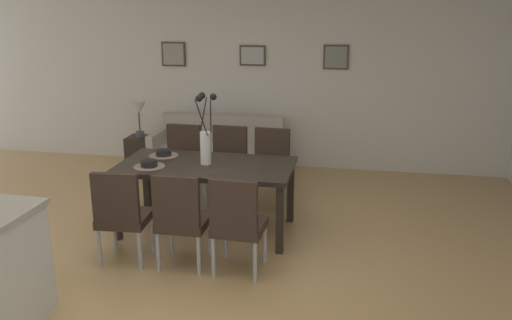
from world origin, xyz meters
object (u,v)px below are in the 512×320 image
(dining_chair_far_left, at_px, (181,216))
(dining_chair_mid_left, at_px, (237,221))
(framed_picture_right, at_px, (336,57))
(dining_chair_far_right, at_px, (228,161))
(dining_chair_near_right, at_px, (182,159))
(table_lamp, at_px, (139,111))
(bowl_near_right, at_px, (163,152))
(dining_chair_near_left, at_px, (121,212))
(centerpiece_vase, at_px, (205,137))
(side_table, at_px, (141,154))
(bowl_near_left, at_px, (149,163))
(dining_table, at_px, (206,171))
(framed_picture_left, at_px, (174,54))
(framed_picture_center, at_px, (253,56))
(sofa, at_px, (218,155))
(dining_chair_mid_right, at_px, (270,164))

(dining_chair_far_left, relative_size, dining_chair_mid_left, 1.00)
(dining_chair_mid_left, xyz_separation_m, framed_picture_right, (0.65, 3.36, 1.11))
(dining_chair_far_left, bearing_deg, dining_chair_far_right, 89.80)
(dining_chair_near_right, xyz_separation_m, table_lamp, (-0.93, 0.95, 0.38))
(dining_chair_near_right, distance_m, bowl_near_right, 0.70)
(dining_chair_far_right, bearing_deg, dining_chair_near_left, -107.68)
(centerpiece_vase, bearing_deg, dining_chair_near_right, 123.29)
(side_table, bearing_deg, bowl_near_left, -64.71)
(bowl_near_left, relative_size, side_table, 0.33)
(dining_table, height_order, dining_chair_far_left, dining_chair_far_left)
(side_table, height_order, framed_picture_right, framed_picture_right)
(dining_chair_near_right, xyz_separation_m, dining_chair_far_left, (0.57, -1.72, 0.00))
(dining_chair_far_right, distance_m, table_lamp, 1.80)
(dining_chair_mid_left, relative_size, side_table, 1.77)
(dining_chair_far_left, height_order, bowl_near_left, dining_chair_far_left)
(framed_picture_left, distance_m, framed_picture_center, 1.18)
(framed_picture_center, bearing_deg, dining_table, -90.00)
(dining_chair_far_left, relative_size, side_table, 1.77)
(dining_table, distance_m, centerpiece_vase, 0.36)
(sofa, bearing_deg, dining_chair_mid_left, -71.89)
(dining_chair_far_right, bearing_deg, dining_table, -90.85)
(dining_chair_near_right, relative_size, bowl_near_right, 5.41)
(dining_table, distance_m, dining_chair_far_left, 0.88)
(bowl_near_right, distance_m, table_lamp, 1.86)
(dining_table, bearing_deg, dining_chair_far_left, -89.54)
(centerpiece_vase, relative_size, bowl_near_left, 4.32)
(framed_picture_center, bearing_deg, bowl_near_left, -101.35)
(centerpiece_vase, distance_m, side_table, 2.46)
(dining_chair_near_right, height_order, side_table, dining_chair_near_right)
(bowl_near_right, bearing_deg, dining_chair_far_left, -63.02)
(bowl_near_right, bearing_deg, dining_chair_mid_left, -45.50)
(dining_chair_mid_left, height_order, centerpiece_vase, centerpiece_vase)
(dining_chair_mid_right, distance_m, bowl_near_right, 1.28)
(dining_chair_mid_left, xyz_separation_m, dining_chair_mid_right, (0.00, 1.74, 0.00))
(dining_table, height_order, framed_picture_right, framed_picture_right)
(dining_chair_mid_left, bearing_deg, framed_picture_center, 98.95)
(dining_chair_mid_right, height_order, side_table, dining_chair_mid_right)
(dining_chair_far_right, bearing_deg, framed_picture_right, 53.82)
(dining_chair_near_left, bearing_deg, dining_chair_mid_right, 58.20)
(centerpiece_vase, xyz_separation_m, side_table, (-1.49, 1.80, -0.76))
(dining_chair_far_left, height_order, dining_chair_mid_right, same)
(dining_chair_near_right, height_order, dining_chair_far_right, same)
(dining_table, bearing_deg, dining_chair_mid_left, -58.96)
(dining_chair_near_right, xyz_separation_m, dining_chair_mid_left, (1.09, -1.73, 0.00))
(dining_chair_far_left, relative_size, table_lamp, 1.80)
(centerpiece_vase, relative_size, sofa, 0.42)
(bowl_near_right, bearing_deg, dining_chair_near_left, -90.61)
(bowl_near_right, bearing_deg, dining_chair_far_right, 50.60)
(bowl_near_left, xyz_separation_m, sofa, (0.16, 2.10, -0.50))
(dining_chair_far_right, distance_m, framed_picture_left, 2.28)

